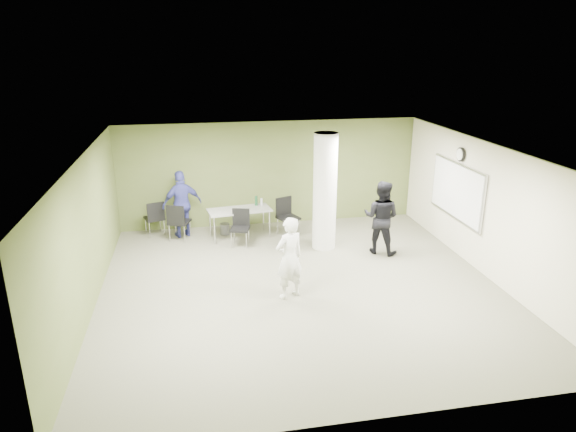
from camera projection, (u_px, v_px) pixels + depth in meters
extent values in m
plane|color=#5B5B48|center=(300.00, 287.00, 10.50)|extent=(8.00, 8.00, 0.00)
plane|color=white|center=(302.00, 152.00, 9.60)|extent=(8.00, 8.00, 0.00)
cube|color=#52602D|center=(270.00, 174.00, 13.77)|extent=(8.00, 2.80, 0.02)
cube|color=#52602D|center=(87.00, 236.00, 9.35)|extent=(0.02, 8.00, 2.80)
cube|color=beige|center=(487.00, 210.00, 10.75)|extent=(0.02, 8.00, 2.80)
cylinder|color=silver|center=(325.00, 192.00, 12.09)|extent=(0.56, 0.56, 2.80)
cube|color=silver|center=(457.00, 191.00, 11.82)|extent=(0.04, 2.30, 1.30)
cube|color=white|center=(456.00, 191.00, 11.82)|extent=(0.02, 2.20, 1.20)
cylinder|color=black|center=(461.00, 154.00, 11.55)|extent=(0.05, 0.32, 0.32)
cylinder|color=white|center=(460.00, 154.00, 11.54)|extent=(0.02, 0.26, 0.26)
cube|color=gray|center=(239.00, 210.00, 12.95)|extent=(1.66, 0.91, 0.04)
cylinder|color=silver|center=(215.00, 231.00, 12.60)|extent=(0.04, 0.04, 0.71)
cylinder|color=silver|center=(270.00, 224.00, 13.04)|extent=(0.04, 0.04, 0.71)
cylinder|color=silver|center=(210.00, 224.00, 13.09)|extent=(0.04, 0.04, 0.71)
cylinder|color=silver|center=(263.00, 218.00, 13.53)|extent=(0.04, 0.04, 0.71)
cylinder|color=#174623|center=(256.00, 201.00, 13.22)|extent=(0.07, 0.07, 0.25)
cylinder|color=#B2B2B7|center=(262.00, 202.00, 13.25)|extent=(0.06, 0.06, 0.18)
cylinder|color=#4C4C4C|center=(225.00, 229.00, 13.32)|extent=(0.25, 0.25, 0.29)
cube|color=black|center=(154.00, 218.00, 13.20)|extent=(0.58, 0.58, 0.05)
cube|color=black|center=(156.00, 211.00, 12.94)|extent=(0.43, 0.18, 0.45)
cylinder|color=silver|center=(160.00, 223.00, 13.52)|extent=(0.02, 0.02, 0.43)
cylinder|color=silver|center=(146.00, 226.00, 13.34)|extent=(0.02, 0.02, 0.43)
cylinder|color=silver|center=(164.00, 228.00, 13.20)|extent=(0.02, 0.02, 0.43)
cylinder|color=silver|center=(150.00, 230.00, 13.03)|extent=(0.02, 0.02, 0.43)
cube|color=black|center=(179.00, 222.00, 12.87)|extent=(0.62, 0.62, 0.05)
cube|color=black|center=(175.00, 215.00, 12.58)|extent=(0.44, 0.20, 0.47)
cylinder|color=silver|center=(190.00, 229.00, 13.10)|extent=(0.02, 0.02, 0.45)
cylinder|color=silver|center=(176.00, 228.00, 13.16)|extent=(0.02, 0.02, 0.45)
cylinder|color=silver|center=(185.00, 234.00, 12.73)|extent=(0.02, 0.02, 0.45)
cylinder|color=silver|center=(170.00, 233.00, 12.80)|extent=(0.02, 0.02, 0.45)
cube|color=black|center=(240.00, 229.00, 12.47)|extent=(0.55, 0.55, 0.05)
cube|color=black|center=(241.00, 217.00, 12.59)|extent=(0.42, 0.15, 0.44)
cylinder|color=silver|center=(231.00, 240.00, 12.39)|extent=(0.02, 0.02, 0.42)
cylinder|color=silver|center=(246.00, 241.00, 12.36)|extent=(0.02, 0.02, 0.42)
cylinder|color=silver|center=(234.00, 235.00, 12.74)|extent=(0.02, 0.02, 0.42)
cylinder|color=silver|center=(249.00, 235.00, 12.71)|extent=(0.02, 0.02, 0.42)
cube|color=black|center=(288.00, 218.00, 13.15)|extent=(0.63, 0.63, 0.05)
cube|color=black|center=(284.00, 206.00, 13.24)|extent=(0.44, 0.22, 0.47)
cylinder|color=silver|center=(286.00, 231.00, 12.97)|extent=(0.02, 0.02, 0.45)
cylinder|color=silver|center=(299.00, 228.00, 13.17)|extent=(0.02, 0.02, 0.45)
cylinder|color=silver|center=(278.00, 226.00, 13.28)|extent=(0.02, 0.02, 0.45)
cylinder|color=silver|center=(291.00, 223.00, 13.49)|extent=(0.02, 0.02, 0.45)
imported|color=white|center=(289.00, 258.00, 9.82)|extent=(0.71, 0.60, 1.65)
imported|color=black|center=(381.00, 217.00, 11.95)|extent=(1.08, 1.04, 1.75)
imported|color=#3A3D91|center=(182.00, 204.00, 12.98)|extent=(1.09, 0.70, 1.72)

